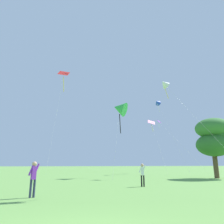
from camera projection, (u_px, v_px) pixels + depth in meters
name	position (u px, v px, depth m)	size (l,w,h in m)	color
kite_red_high	(63.00, 78.00, 43.44)	(3.61, 9.53, 20.70)	red
kite_green_small	(119.00, 108.00, 28.10)	(3.90, 5.97, 9.93)	green
kite_purple_streamer	(162.00, 125.00, 40.67)	(2.84, 10.06, 10.05)	purple
kite_white_distant	(164.00, 84.00, 28.55)	(3.23, 10.07, 12.83)	white
kite_pink_low	(152.00, 124.00, 39.34)	(2.29, 7.51, 9.75)	pink
kite_blue_delta	(157.00, 102.00, 38.00)	(2.08, 6.65, 12.98)	blue
person_child_small	(142.00, 173.00, 15.21)	(0.51, 0.25, 1.59)	black
person_in_red_shirt	(33.00, 176.00, 10.27)	(0.52, 0.29, 1.67)	#2D3351
tree_right_cluster	(215.00, 137.00, 24.73)	(4.44, 4.06, 6.87)	brown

